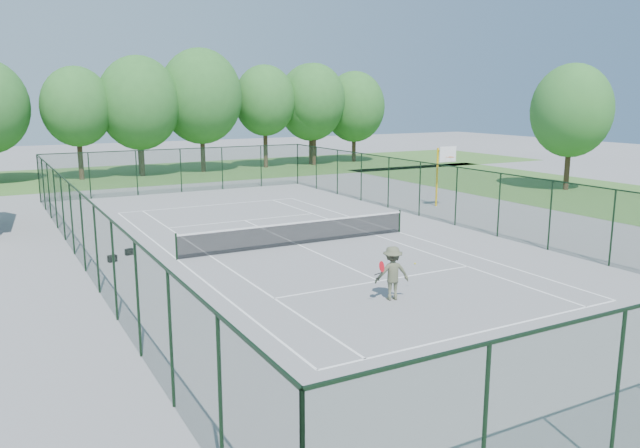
{
  "coord_description": "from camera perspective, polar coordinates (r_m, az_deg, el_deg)",
  "views": [
    {
      "loc": [
        -12.13,
        -24.17,
        6.42
      ],
      "look_at": [
        0.0,
        -2.0,
        1.3
      ],
      "focal_mm": 35.0,
      "sensor_mm": 36.0,
      "label": 1
    }
  ],
  "objects": [
    {
      "name": "grass_side",
      "position": [
        46.26,
        23.16,
        2.56
      ],
      "size": [
        14.0,
        40.0,
        0.01
      ],
      "primitive_type": "cube",
      "color": "#487931",
      "rests_on": "ground"
    },
    {
      "name": "court_lines",
      "position": [
        27.79,
        -1.98,
        -1.9
      ],
      "size": [
        11.05,
        23.85,
        0.01
      ],
      "color": "white",
      "rests_on": "ground"
    },
    {
      "name": "ground",
      "position": [
        27.79,
        -1.98,
        -1.91
      ],
      "size": [
        140.0,
        140.0,
        0.0
      ],
      "primitive_type": "plane",
      "color": "gray",
      "rests_on": "ground"
    },
    {
      "name": "grass_far",
      "position": [
        55.88,
        -16.0,
        4.42
      ],
      "size": [
        80.0,
        16.0,
        0.01
      ],
      "primitive_type": "cube",
      "color": "#487931",
      "rests_on": "ground"
    },
    {
      "name": "sports_bag_b",
      "position": [
        27.16,
        -17.02,
        -2.45
      ],
      "size": [
        0.39,
        0.31,
        0.26
      ],
      "primitive_type": "cube",
      "rotation": [
        0.0,
        0.0,
        0.35
      ],
      "color": "black",
      "rests_on": "ground"
    },
    {
      "name": "tennis_player",
      "position": [
        20.27,
        6.62,
        -4.48
      ],
      "size": [
        2.13,
        0.93,
        1.76
      ],
      "color": "#53573F",
      "rests_on": "ground"
    },
    {
      "name": "basketball_goal",
      "position": [
        37.7,
        11.17,
        5.38
      ],
      "size": [
        1.2,
        1.43,
        3.65
      ],
      "color": "yellow",
      "rests_on": "ground"
    },
    {
      "name": "tennis_net",
      "position": [
        27.67,
        -1.99,
        -0.75
      ],
      "size": [
        11.08,
        0.08,
        1.1
      ],
      "color": "black",
      "rests_on": "ground"
    },
    {
      "name": "fence_enclosure",
      "position": [
        27.47,
        -2.0,
        1.26
      ],
      "size": [
        18.05,
        36.05,
        3.02
      ],
      "color": "#1A3724",
      "rests_on": "ground"
    },
    {
      "name": "tree_line_far",
      "position": [
        55.51,
        -16.35,
        10.56
      ],
      "size": [
        39.4,
        6.4,
        9.7
      ],
      "color": "#442F1F",
      "rests_on": "ground"
    },
    {
      "name": "sports_bag_a",
      "position": [
        26.23,
        -18.46,
        -3.01
      ],
      "size": [
        0.37,
        0.26,
        0.27
      ],
      "primitive_type": "cube",
      "rotation": [
        0.0,
        0.0,
        0.18
      ],
      "color": "black",
      "rests_on": "ground"
    },
    {
      "name": "tree_side",
      "position": [
        47.34,
        22.02,
        9.58
      ],
      "size": [
        5.56,
        5.56,
        8.8
      ],
      "color": "#442F1F",
      "rests_on": "ground"
    }
  ]
}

